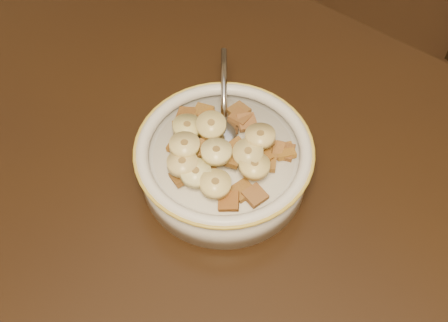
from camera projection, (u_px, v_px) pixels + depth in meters
The scene contains 44 objects.
cereal_bowl at pixel (224, 165), 0.61m from camera, with size 0.18×0.18×0.04m, color silver.
milk at pixel (224, 154), 0.59m from camera, with size 0.15×0.15×0.00m, color silver.
spoon at pixel (224, 129), 0.61m from camera, with size 0.03×0.04×0.01m, color #B4B6B8.
cereal_square_0 at pixel (181, 176), 0.56m from camera, with size 0.02×0.02×0.01m, color brown.
cereal_square_1 at pixel (209, 177), 0.56m from camera, with size 0.02×0.02×0.01m, color brown.
cereal_square_2 at pixel (260, 155), 0.57m from camera, with size 0.02×0.02×0.01m, color brown.
cereal_square_3 at pixel (284, 151), 0.59m from camera, with size 0.02×0.02×0.01m, color brown.
cereal_square_4 at pixel (182, 129), 0.60m from camera, with size 0.02×0.02×0.01m, color olive.
cereal_square_5 at pixel (246, 157), 0.57m from camera, with size 0.02×0.02×0.01m, color brown.
cereal_square_6 at pixel (239, 111), 0.62m from camera, with size 0.02×0.02×0.01m, color brown.
cereal_square_7 at pixel (261, 144), 0.58m from camera, with size 0.02×0.02×0.01m, color brown.
cereal_square_8 at pixel (189, 144), 0.58m from camera, with size 0.02×0.02×0.01m, color #8E5E1D.
cereal_square_9 at pixel (202, 121), 0.60m from camera, with size 0.02×0.02×0.01m, color brown.
cereal_square_10 at pixel (197, 148), 0.57m from camera, with size 0.02×0.02×0.01m, color olive.
cereal_square_11 at pixel (229, 201), 0.55m from camera, with size 0.02×0.02×0.01m, color brown.
cereal_square_12 at pixel (266, 162), 0.58m from camera, with size 0.02×0.02×0.01m, color brown.
cereal_square_13 at pixel (247, 122), 0.61m from camera, with size 0.02×0.02×0.01m, color brown.
cereal_square_14 at pixel (187, 114), 0.62m from camera, with size 0.02×0.02×0.01m, color brown.
cereal_square_15 at pixel (179, 145), 0.59m from camera, with size 0.02×0.02×0.01m, color brown.
cereal_square_16 at pixel (212, 124), 0.59m from camera, with size 0.02×0.02×0.01m, color olive.
cereal_square_17 at pixel (230, 158), 0.56m from camera, with size 0.02×0.02×0.01m, color brown.
cereal_square_18 at pixel (274, 149), 0.59m from camera, with size 0.02×0.02×0.01m, color #946129.
cereal_square_19 at pixel (203, 112), 0.62m from camera, with size 0.02×0.02×0.01m, color #90641C.
cereal_square_20 at pixel (188, 126), 0.61m from camera, with size 0.02×0.02×0.01m, color brown.
cereal_square_21 at pixel (285, 151), 0.59m from camera, with size 0.02×0.02×0.01m, color #945A20.
cereal_square_22 at pixel (262, 152), 0.58m from camera, with size 0.02×0.02×0.01m, color brown.
cereal_square_23 at pixel (243, 190), 0.56m from camera, with size 0.02×0.02×0.01m, color brown.
cereal_square_24 at pixel (237, 149), 0.57m from camera, with size 0.02×0.02×0.01m, color brown.
cereal_square_25 at pixel (191, 128), 0.60m from camera, with size 0.02×0.02×0.01m, color brown.
cereal_square_26 at pixel (209, 119), 0.60m from camera, with size 0.02×0.02×0.01m, color #995E2A.
cereal_square_27 at pixel (240, 117), 0.61m from camera, with size 0.02×0.02×0.01m, color brown.
cereal_square_28 at pixel (209, 117), 0.61m from camera, with size 0.02×0.02×0.01m, color brown.
cereal_square_29 at pixel (184, 144), 0.58m from camera, with size 0.02×0.02×0.01m, color olive.
cereal_square_30 at pixel (255, 195), 0.55m from camera, with size 0.02×0.02×0.01m, color brown.
banana_slice_0 at pixel (216, 152), 0.56m from camera, with size 0.03×0.03×0.01m, color #FCEB93.
banana_slice_1 at pixel (215, 184), 0.55m from camera, with size 0.03×0.03×0.01m, color #E2C87B.
banana_slice_2 at pixel (260, 136), 0.57m from camera, with size 0.03×0.03×0.01m, color #CFB96F.
banana_slice_3 at pixel (187, 127), 0.59m from camera, with size 0.03×0.03×0.01m, color #DDCD7C.
banana_slice_4 at pixel (196, 173), 0.55m from camera, with size 0.03×0.03×0.01m, color #FFF0A4.
banana_slice_5 at pixel (182, 163), 0.56m from camera, with size 0.03×0.03×0.01m, color #DDBC79.
banana_slice_6 at pixel (211, 125), 0.58m from camera, with size 0.03×0.03×0.01m, color #FCE48A.
banana_slice_7 at pixel (254, 166), 0.55m from camera, with size 0.03×0.03×0.01m, color tan.
banana_slice_8 at pixel (185, 145), 0.56m from camera, with size 0.03×0.03×0.01m, color beige.
banana_slice_9 at pixel (248, 153), 0.56m from camera, with size 0.03×0.03×0.01m, color tan.
Camera 1 is at (0.02, -0.14, 1.27)m, focal length 45.00 mm.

